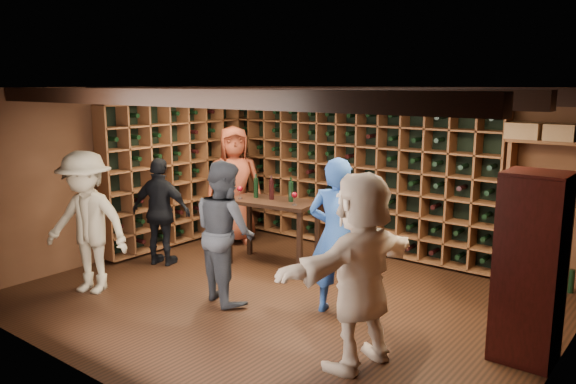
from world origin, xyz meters
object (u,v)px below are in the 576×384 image
Objects in this scene: guest_red_floral at (234,185)px; guest_beige at (361,271)px; guest_woman_black at (161,212)px; guest_khaki at (87,222)px; man_grey_suit at (225,231)px; display_cabinet at (530,271)px; tasting_table at (273,209)px; man_blue_shirt at (337,236)px.

guest_beige is at bearing -83.40° from guest_red_floral.
guest_red_floral is at bearing -109.88° from guest_woman_black.
guest_woman_black is 1.25m from guest_khaki.
guest_woman_black is (-0.01, -1.49, -0.18)m from guest_red_floral.
guest_khaki is (-1.53, -0.83, 0.04)m from man_grey_suit.
guest_woman_black is at bearing -90.58° from guest_beige.
guest_khaki is 3.63m from guest_beige.
display_cabinet reaches higher than tasting_table.
tasting_table is (-0.38, 1.35, -0.02)m from man_grey_suit.
guest_khaki reaches higher than guest_woman_black.
guest_beige is at bearing -138.05° from display_cabinet.
display_cabinet is 4.99m from guest_khaki.
guest_red_floral is 1.50m from guest_woman_black.
guest_khaki is (0.10, -2.73, -0.07)m from guest_red_floral.
guest_woman_black reaches higher than tasting_table.
guest_beige reaches higher than man_grey_suit.
guest_khaki reaches higher than tasting_table.
guest_red_floral reaches higher than guest_beige.
man_grey_suit is 0.89× the size of guest_red_floral.
guest_woman_black is 1.58m from tasting_table.
display_cabinet is 3.69m from tasting_table.
man_grey_suit is (-1.25, -0.48, -0.04)m from man_blue_shirt.
guest_beige is (3.60, 0.43, 0.02)m from guest_khaki.
display_cabinet is 0.99× the size of man_blue_shirt.
guest_beige is at bearing 116.38° from man_blue_shirt.
guest_khaki is 1.33× the size of tasting_table.
tasting_table is (1.15, 2.18, -0.05)m from guest_khaki.
guest_woman_black is at bearing 5.23° from man_grey_suit.
guest_beige reaches higher than display_cabinet.
guest_red_floral is (-2.88, 1.41, 0.06)m from man_blue_shirt.
display_cabinet is 1.14× the size of guest_woman_black.
man_grey_suit is 0.93× the size of guest_beige.
guest_woman_black is (-4.88, -0.23, -0.09)m from display_cabinet.
man_grey_suit is 0.96× the size of guest_khaki.
display_cabinet is 3.30m from man_grey_suit.
guest_red_floral is 4.36m from guest_beige.
display_cabinet is 1.04× the size of man_grey_suit.
guest_khaki is 0.97× the size of guest_beige.
tasting_table is (1.25, -0.55, -0.12)m from guest_red_floral.
guest_khaki is at bearing 8.76° from man_blue_shirt.
guest_red_floral reaches higher than guest_khaki.
man_grey_suit is at bearing -82.24° from tasting_table.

